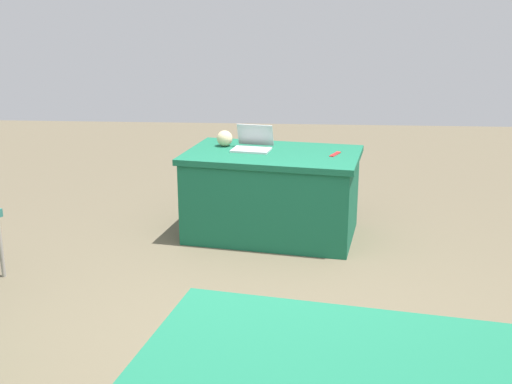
{
  "coord_description": "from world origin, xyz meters",
  "views": [
    {
      "loc": [
        -0.26,
        3.33,
        1.94
      ],
      "look_at": [
        -0.01,
        -0.16,
        0.9
      ],
      "focal_mm": 44.67,
      "sensor_mm": 36.0,
      "label": 1
    }
  ],
  "objects": [
    {
      "name": "ground_plane",
      "position": [
        0.0,
        0.0,
        0.0
      ],
      "size": [
        14.4,
        14.4,
        0.0
      ],
      "primitive_type": "plane",
      "color": "brown"
    },
    {
      "name": "table_foreground",
      "position": [
        -0.03,
        -1.9,
        0.37
      ],
      "size": [
        1.58,
        1.15,
        0.74
      ],
      "rotation": [
        0.0,
        0.0,
        -0.17
      ],
      "color": "#196647",
      "rests_on": "ground"
    },
    {
      "name": "laptop_silver",
      "position": [
        0.15,
        -1.98,
        0.77
      ],
      "size": [
        0.36,
        0.34,
        0.21
      ],
      "rotation": [
        0.0,
        0.0,
        -0.17
      ],
      "color": "silver",
      "rests_on": "table_foreground"
    },
    {
      "name": "yarn_ball",
      "position": [
        0.4,
        -2.11,
        0.8
      ],
      "size": [
        0.14,
        0.14,
        0.14
      ],
      "primitive_type": "sphere",
      "color": "beige",
      "rests_on": "table_foreground"
    },
    {
      "name": "scissors_red",
      "position": [
        -0.55,
        -1.84,
        0.74
      ],
      "size": [
        0.11,
        0.18,
        0.01
      ],
      "primitive_type": "cube",
      "rotation": [
        0.0,
        0.0,
        1.16
      ],
      "color": "red",
      "rests_on": "table_foreground"
    }
  ]
}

